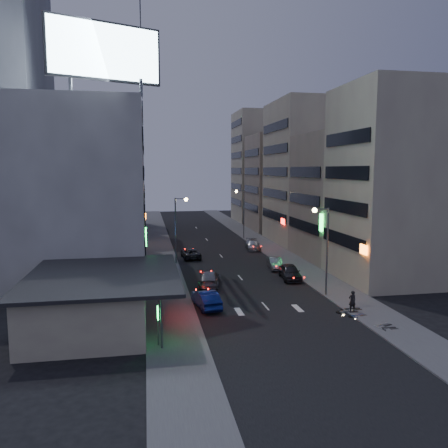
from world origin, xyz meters
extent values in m
plane|color=black|center=(0.00, 0.00, 0.00)|extent=(180.00, 180.00, 0.00)
cube|color=#4C4C4F|center=(-8.00, 30.00, 0.06)|extent=(4.00, 120.00, 0.12)
cube|color=#4C4C4F|center=(8.00, 30.00, 0.06)|extent=(4.00, 120.00, 0.12)
cube|color=#C0BA96|center=(-14.00, 2.00, 1.80)|extent=(8.00, 12.00, 3.60)
cube|color=black|center=(-13.00, 2.00, 3.75)|extent=(11.00, 13.00, 0.25)
cube|color=black|center=(-8.90, 2.00, 3.10)|extent=(0.12, 4.00, 0.90)
cube|color=#FF1E14|center=(-8.82, 2.00, 3.10)|extent=(0.04, 3.70, 0.70)
cube|color=silver|center=(-17.00, 20.00, 9.00)|extent=(14.00, 24.00, 18.00)
cube|color=#C0BA96|center=(15.00, 10.50, 10.00)|extent=(10.00, 11.00, 20.00)
cube|color=tan|center=(15.50, 22.00, 8.00)|extent=(11.00, 12.00, 16.00)
cube|color=#C0BA96|center=(15.00, 35.00, 11.00)|extent=(10.00, 14.00, 22.00)
cube|color=silver|center=(-15.50, 45.00, 10.00)|extent=(11.00, 10.00, 20.00)
cube|color=gray|center=(-16.00, 58.00, 7.50)|extent=(12.00, 10.00, 15.00)
cube|color=tan|center=(15.50, 50.00, 9.00)|extent=(11.00, 12.00, 18.00)
cube|color=#C0BA96|center=(16.00, 64.00, 12.00)|extent=(12.00, 12.00, 24.00)
cylinder|color=#595B60|center=(-16.00, 10.00, 18.75)|extent=(0.30, 0.30, 1.50)
cylinder|color=#595B60|center=(-10.00, 10.00, 18.75)|extent=(0.30, 0.30, 1.50)
cube|color=black|center=(-13.00, 10.00, 21.70)|extent=(9.52, 3.75, 5.00)
cube|color=#BFEAFF|center=(-12.92, 9.79, 21.70)|extent=(9.04, 3.34, 4.60)
cylinder|color=#595B60|center=(6.30, 6.00, 4.12)|extent=(0.16, 0.16, 8.00)
cylinder|color=#595B60|center=(5.60, 6.00, 8.02)|extent=(1.40, 0.10, 0.10)
sphere|color=#FFD88C|center=(5.00, 6.00, 7.92)|extent=(0.44, 0.44, 0.44)
cylinder|color=#595B60|center=(-6.30, 22.00, 4.12)|extent=(0.16, 0.16, 8.00)
cylinder|color=#595B60|center=(-5.60, 22.00, 8.02)|extent=(1.40, 0.10, 0.10)
sphere|color=#FFD88C|center=(-5.00, 22.00, 7.92)|extent=(0.44, 0.44, 0.44)
cylinder|color=#595B60|center=(6.30, 40.00, 4.12)|extent=(0.16, 0.16, 8.00)
cylinder|color=#595B60|center=(5.60, 40.00, 8.02)|extent=(1.40, 0.10, 0.10)
sphere|color=#FFD88C|center=(5.00, 40.00, 7.92)|extent=(0.44, 0.44, 0.44)
imported|color=#2B2C31|center=(5.02, 12.43, 0.79)|extent=(2.34, 4.79, 1.57)
imported|color=gray|center=(4.87, 17.36, 0.67)|extent=(1.86, 4.18, 1.33)
imported|color=#28292D|center=(-4.17, 25.15, 0.66)|extent=(2.44, 4.84, 1.31)
imported|color=#A7AAAF|center=(5.37, 29.89, 0.68)|extent=(2.45, 4.88, 1.36)
imported|color=navy|center=(-5.00, 4.56, 0.75)|extent=(2.18, 4.70, 1.49)
imported|color=gray|center=(-3.70, 11.49, 0.71)|extent=(2.98, 5.20, 1.42)
imported|color=black|center=(6.45, 1.16, 0.97)|extent=(0.63, 0.43, 1.70)
camera|label=1|loc=(-9.83, -30.63, 11.53)|focal=35.00mm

